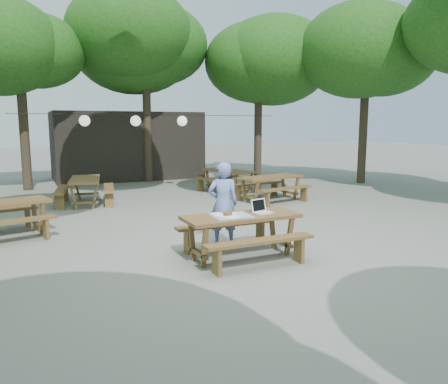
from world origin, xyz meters
name	(u,v)px	position (x,y,z in m)	size (l,w,h in m)	color
ground	(217,233)	(0.00, 0.00, 0.00)	(80.00, 80.00, 0.00)	slate
pavilion	(127,145)	(0.50, 10.50, 1.40)	(6.00, 3.00, 2.80)	black
main_picnic_table	(241,236)	(-0.32, -1.74, 0.39)	(2.00, 1.58, 0.75)	brown
picnic_table_ne	(271,188)	(3.10, 2.94, 0.39)	(2.17, 1.91, 0.75)	brown
picnic_table_far_w	(86,191)	(-2.04, 4.73, 0.39)	(1.88, 2.14, 0.75)	brown
picnic_table_far_e	(229,180)	(2.73, 5.11, 0.39)	(1.98, 2.22, 0.75)	brown
woman	(223,204)	(-0.25, -0.86, 0.79)	(0.58, 0.38, 1.59)	#7386D1
plastic_chair	(221,180)	(3.01, 6.30, 0.26)	(0.46, 0.46, 0.90)	silver
laptop	(261,209)	(0.08, -1.71, 0.81)	(0.39, 0.34, 0.24)	white
tabletop_clutter	(230,215)	(-0.53, -1.73, 0.76)	(0.68, 0.62, 0.08)	#3772BC
paper_lanterns	(136,121)	(-0.19, 6.00, 2.40)	(9.00, 0.34, 0.38)	black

